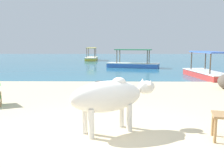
# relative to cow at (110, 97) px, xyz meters

# --- Properties ---
(sand_beach) EXTENTS (18.00, 14.00, 0.04)m
(sand_beach) POSITION_rel_cow_xyz_m (0.03, -0.47, -0.69)
(sand_beach) COLOR beige
(sand_beach) RESTS_ON ground
(water_surface) EXTENTS (60.00, 36.00, 0.03)m
(water_surface) POSITION_rel_cow_xyz_m (0.03, 21.53, -0.71)
(water_surface) COLOR teal
(water_surface) RESTS_ON ground
(cow) EXTENTS (1.73, 1.22, 1.01)m
(cow) POSITION_rel_cow_xyz_m (0.00, 0.00, 0.00)
(cow) COLOR silver
(cow) RESTS_ON sand_beach
(shore_rock_medium) EXTENTS (0.67, 0.66, 0.27)m
(shore_rock_medium) POSITION_rel_cow_xyz_m (-0.48, 4.85, -0.53)
(shore_rock_medium) COLOR brown
(shore_rock_medium) RESTS_ON sand_beach
(boat_red) EXTENTS (1.53, 3.77, 1.29)m
(boat_red) POSITION_rel_cow_xyz_m (4.62, 8.09, -0.42)
(boat_red) COLOR #C63833
(boat_red) RESTS_ON water_surface
(boat_yellow) EXTENTS (1.24, 3.70, 1.29)m
(boat_yellow) POSITION_rel_cow_xyz_m (-2.39, 22.04, -0.42)
(boat_yellow) COLOR gold
(boat_yellow) RESTS_ON water_surface
(boat_blue) EXTENTS (3.85, 2.16, 1.29)m
(boat_blue) POSITION_rel_cow_xyz_m (1.34, 13.68, -0.42)
(boat_blue) COLOR #3866B7
(boat_blue) RESTS_ON water_surface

